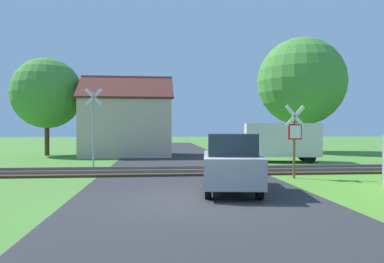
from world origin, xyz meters
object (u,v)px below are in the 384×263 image
(tree_left, at_px, (47,93))
(stop_sign_near, at_px, (295,136))
(tree_far, at_px, (301,82))
(house, at_px, (127,125))
(crossing_sign_far, at_px, (93,122))
(mail_truck, at_px, (279,141))
(parked_car, at_px, (231,162))

(tree_left, bearing_deg, stop_sign_near, -46.20)
(tree_far, bearing_deg, house, -169.33)
(stop_sign_near, distance_m, tree_left, 19.29)
(house, bearing_deg, tree_left, 172.93)
(stop_sign_near, distance_m, crossing_sign_far, 9.83)
(tree_far, bearing_deg, stop_sign_near, -112.53)
(crossing_sign_far, distance_m, mail_truck, 10.52)
(crossing_sign_far, relative_size, mail_truck, 0.77)
(mail_truck, bearing_deg, house, 66.85)
(house, distance_m, tree_left, 6.26)
(crossing_sign_far, bearing_deg, tree_left, 120.23)
(parked_car, bearing_deg, house, 113.22)
(house, bearing_deg, crossing_sign_far, -97.79)
(stop_sign_near, height_order, tree_far, tree_far)
(house, xyz_separation_m, mail_truck, (9.19, -5.90, -0.93))
(house, xyz_separation_m, parked_car, (4.39, -15.76, -1.27))
(crossing_sign_far, xyz_separation_m, parked_car, (5.42, -7.61, -1.37))
(tree_left, height_order, parked_car, tree_left)
(stop_sign_near, xyz_separation_m, tree_left, (-13.20, 13.77, 2.84))
(stop_sign_near, relative_size, crossing_sign_far, 0.72)
(tree_far, bearing_deg, parked_car, -117.48)
(crossing_sign_far, distance_m, tree_left, 10.25)
(tree_far, distance_m, parked_car, 21.30)
(mail_truck, bearing_deg, stop_sign_near, 175.77)
(stop_sign_near, distance_m, house, 15.07)
(crossing_sign_far, xyz_separation_m, house, (1.03, 8.15, -0.10))
(tree_far, distance_m, tree_left, 19.87)
(house, relative_size, tree_far, 0.69)
(house, height_order, mail_truck, house)
(tree_left, relative_size, parked_car, 1.68)
(crossing_sign_far, relative_size, tree_far, 0.42)
(crossing_sign_far, bearing_deg, mail_truck, 14.31)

